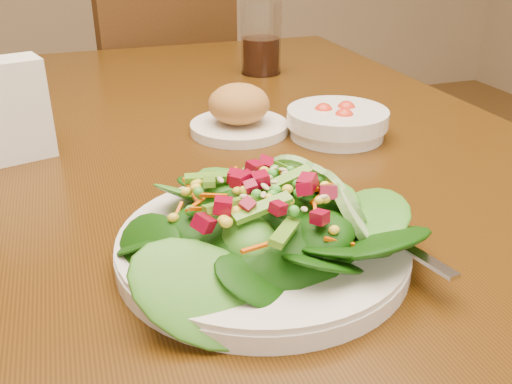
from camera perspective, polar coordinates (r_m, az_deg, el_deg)
dining_table at (r=0.88m, az=-2.36°, el=-1.01°), size 0.90×1.40×0.75m
chair_far at (r=1.78m, az=-10.08°, el=7.60°), size 0.56×0.56×0.94m
salad_plate at (r=0.55m, az=1.64°, el=-3.59°), size 0.28×0.28×0.08m
bread_plate at (r=0.87m, az=-1.72°, el=7.90°), size 0.15×0.15×0.08m
tomato_bowl at (r=0.86m, az=8.12°, el=6.92°), size 0.15×0.15×0.05m
drinking_glass at (r=1.21m, az=0.51°, el=14.68°), size 0.08×0.08×0.15m
napkin_holder at (r=0.83m, az=-23.77°, el=7.70°), size 0.11×0.08×0.13m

